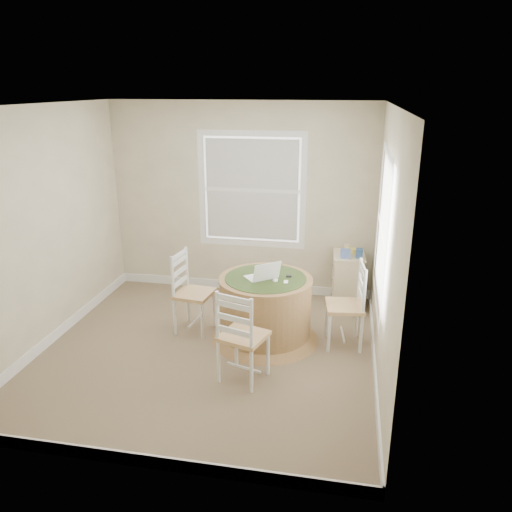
% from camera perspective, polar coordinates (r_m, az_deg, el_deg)
% --- Properties ---
extents(room, '(3.64, 3.64, 2.64)m').
position_cam_1_polar(room, '(5.21, -3.74, 2.43)').
color(room, '#7A634D').
rests_on(room, ground).
extents(round_table, '(1.23, 1.23, 0.75)m').
position_cam_1_polar(round_table, '(5.67, 1.08, -5.72)').
color(round_table, '#A47049').
rests_on(round_table, ground).
extents(chair_left, '(0.45, 0.47, 0.95)m').
position_cam_1_polar(chair_left, '(5.88, -7.08, -4.26)').
color(chair_left, white).
rests_on(chair_left, ground).
extents(chair_near, '(0.52, 0.51, 0.95)m').
position_cam_1_polar(chair_near, '(4.90, -1.45, -9.08)').
color(chair_near, white).
rests_on(chair_near, ground).
extents(chair_right, '(0.45, 0.47, 0.95)m').
position_cam_1_polar(chair_right, '(5.60, 10.08, -5.62)').
color(chair_right, white).
rests_on(chair_right, ground).
extents(laptop, '(0.43, 0.43, 0.23)m').
position_cam_1_polar(laptop, '(5.52, 0.73, -2.27)').
color(laptop, white).
rests_on(laptop, round_table).
extents(mouse, '(0.07, 0.10, 0.03)m').
position_cam_1_polar(mouse, '(5.46, 2.23, -2.79)').
color(mouse, white).
rests_on(mouse, round_table).
extents(phone, '(0.05, 0.09, 0.02)m').
position_cam_1_polar(phone, '(5.43, 3.42, -3.02)').
color(phone, '#B7BABF').
rests_on(phone, round_table).
extents(keys, '(0.06, 0.05, 0.02)m').
position_cam_1_polar(keys, '(5.58, 3.78, -2.36)').
color(keys, black).
rests_on(keys, round_table).
extents(corner_chest, '(0.43, 0.56, 0.71)m').
position_cam_1_polar(corner_chest, '(6.66, 10.40, -2.69)').
color(corner_chest, beige).
rests_on(corner_chest, ground).
extents(tissue_box, '(0.13, 0.13, 0.10)m').
position_cam_1_polar(tissue_box, '(6.41, 10.21, 0.31)').
color(tissue_box, '#526DBC').
rests_on(tissue_box, corner_chest).
extents(box_yellow, '(0.16, 0.11, 0.06)m').
position_cam_1_polar(box_yellow, '(6.58, 10.77, 0.59)').
color(box_yellow, '#E7CD51').
rests_on(box_yellow, corner_chest).
extents(box_blue, '(0.08, 0.08, 0.12)m').
position_cam_1_polar(box_blue, '(6.42, 11.65, 0.34)').
color(box_blue, '#2E548B').
rests_on(box_blue, corner_chest).
extents(cup_cream, '(0.07, 0.07, 0.09)m').
position_cam_1_polar(cup_cream, '(6.66, 10.38, 0.97)').
color(cup_cream, beige).
rests_on(cup_cream, corner_chest).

